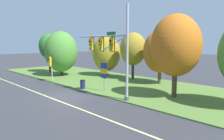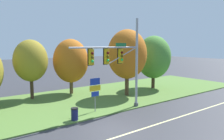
{
  "view_description": "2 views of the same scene",
  "coord_description": "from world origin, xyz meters",
  "px_view_note": "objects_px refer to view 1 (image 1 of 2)",
  "views": [
    {
      "loc": [
        17.29,
        -10.29,
        4.94
      ],
      "look_at": [
        2.8,
        3.41,
        2.4
      ],
      "focal_mm": 35.0,
      "sensor_mm": 36.0,
      "label": 1
    },
    {
      "loc": [
        -8.37,
        -11.43,
        5.72
      ],
      "look_at": [
        2.8,
        3.52,
        3.55
      ],
      "focal_mm": 35.0,
      "sensor_mm": 36.0,
      "label": 2
    }
  ],
  "objects_px": {
    "route_sign_post": "(104,72)",
    "tree_behind_signpost": "(107,54)",
    "tree_right_far": "(176,46)",
    "trash_bin": "(83,84)",
    "tree_nearest_road": "(49,46)",
    "pedestrian_signal_near_kerb": "(50,63)",
    "tree_tall_centre": "(160,52)",
    "tree_left_of_mast": "(61,52)",
    "tree_mid_verge": "(133,49)",
    "traffic_signal_mast": "(111,48)"
  },
  "relations": [
    {
      "from": "traffic_signal_mast",
      "to": "tree_behind_signpost",
      "type": "relative_size",
      "value": 1.37
    },
    {
      "from": "tree_right_far",
      "to": "trash_bin",
      "type": "height_order",
      "value": "tree_right_far"
    },
    {
      "from": "tree_behind_signpost",
      "to": "traffic_signal_mast",
      "type": "bearing_deg",
      "value": -40.24
    },
    {
      "from": "trash_bin",
      "to": "tree_tall_centre",
      "type": "bearing_deg",
      "value": 65.2
    },
    {
      "from": "tree_left_of_mast",
      "to": "tree_mid_verge",
      "type": "relative_size",
      "value": 1.05
    },
    {
      "from": "tree_mid_verge",
      "to": "traffic_signal_mast",
      "type": "bearing_deg",
      "value": -60.44
    },
    {
      "from": "tree_tall_centre",
      "to": "traffic_signal_mast",
      "type": "bearing_deg",
      "value": -86.87
    },
    {
      "from": "route_sign_post",
      "to": "tree_behind_signpost",
      "type": "xyz_separation_m",
      "value": [
        -7.64,
        7.21,
        1.32
      ]
    },
    {
      "from": "traffic_signal_mast",
      "to": "tree_left_of_mast",
      "type": "xyz_separation_m",
      "value": [
        -14.03,
        3.22,
        -0.85
      ]
    },
    {
      "from": "tree_left_of_mast",
      "to": "tree_right_far",
      "type": "relative_size",
      "value": 0.88
    },
    {
      "from": "tree_tall_centre",
      "to": "route_sign_post",
      "type": "bearing_deg",
      "value": -101.11
    },
    {
      "from": "route_sign_post",
      "to": "trash_bin",
      "type": "height_order",
      "value": "route_sign_post"
    },
    {
      "from": "traffic_signal_mast",
      "to": "tree_mid_verge",
      "type": "height_order",
      "value": "traffic_signal_mast"
    },
    {
      "from": "route_sign_post",
      "to": "tree_tall_centre",
      "type": "distance_m",
      "value": 7.8
    },
    {
      "from": "tree_left_of_mast",
      "to": "tree_right_far",
      "type": "distance_m",
      "value": 18.21
    },
    {
      "from": "pedestrian_signal_near_kerb",
      "to": "tree_tall_centre",
      "type": "height_order",
      "value": "tree_tall_centre"
    },
    {
      "from": "traffic_signal_mast",
      "to": "pedestrian_signal_near_kerb",
      "type": "relative_size",
      "value": 2.54
    },
    {
      "from": "tree_mid_verge",
      "to": "trash_bin",
      "type": "bearing_deg",
      "value": -86.34
    },
    {
      "from": "traffic_signal_mast",
      "to": "tree_left_of_mast",
      "type": "bearing_deg",
      "value": 167.07
    },
    {
      "from": "pedestrian_signal_near_kerb",
      "to": "tree_nearest_road",
      "type": "height_order",
      "value": "tree_nearest_road"
    },
    {
      "from": "traffic_signal_mast",
      "to": "pedestrian_signal_near_kerb",
      "type": "height_order",
      "value": "traffic_signal_mast"
    },
    {
      "from": "tree_nearest_road",
      "to": "traffic_signal_mast",
      "type": "bearing_deg",
      "value": -11.3
    },
    {
      "from": "tree_right_far",
      "to": "trash_bin",
      "type": "bearing_deg",
      "value": -155.45
    },
    {
      "from": "tree_nearest_road",
      "to": "tree_right_far",
      "type": "height_order",
      "value": "tree_right_far"
    },
    {
      "from": "tree_left_of_mast",
      "to": "tree_tall_centre",
      "type": "distance_m",
      "value": 14.5
    },
    {
      "from": "pedestrian_signal_near_kerb",
      "to": "tree_behind_signpost",
      "type": "xyz_separation_m",
      "value": [
        1.33,
        8.25,
        0.95
      ]
    },
    {
      "from": "tree_behind_signpost",
      "to": "tree_right_far",
      "type": "bearing_deg",
      "value": -17.22
    },
    {
      "from": "pedestrian_signal_near_kerb",
      "to": "tree_mid_verge",
      "type": "height_order",
      "value": "tree_mid_verge"
    },
    {
      "from": "traffic_signal_mast",
      "to": "trash_bin",
      "type": "height_order",
      "value": "traffic_signal_mast"
    },
    {
      "from": "pedestrian_signal_near_kerb",
      "to": "tree_left_of_mast",
      "type": "xyz_separation_m",
      "value": [
        -3.14,
        3.38,
        1.22
      ]
    },
    {
      "from": "tree_left_of_mast",
      "to": "traffic_signal_mast",
      "type": "bearing_deg",
      "value": -12.93
    },
    {
      "from": "tree_behind_signpost",
      "to": "trash_bin",
      "type": "bearing_deg",
      "value": -56.99
    },
    {
      "from": "traffic_signal_mast",
      "to": "tree_behind_signpost",
      "type": "bearing_deg",
      "value": 139.76
    },
    {
      "from": "pedestrian_signal_near_kerb",
      "to": "tree_tall_centre",
      "type": "xyz_separation_m",
      "value": [
        10.43,
        8.46,
        1.51
      ]
    },
    {
      "from": "tree_nearest_road",
      "to": "tree_behind_signpost",
      "type": "bearing_deg",
      "value": 26.07
    },
    {
      "from": "route_sign_post",
      "to": "tree_behind_signpost",
      "type": "distance_m",
      "value": 10.59
    },
    {
      "from": "tree_mid_verge",
      "to": "tree_right_far",
      "type": "height_order",
      "value": "tree_right_far"
    },
    {
      "from": "pedestrian_signal_near_kerb",
      "to": "trash_bin",
      "type": "relative_size",
      "value": 3.36
    },
    {
      "from": "route_sign_post",
      "to": "tree_mid_verge",
      "type": "distance_m",
      "value": 8.46
    },
    {
      "from": "pedestrian_signal_near_kerb",
      "to": "tree_nearest_road",
      "type": "bearing_deg",
      "value": 153.16
    },
    {
      "from": "pedestrian_signal_near_kerb",
      "to": "tree_left_of_mast",
      "type": "height_order",
      "value": "tree_left_of_mast"
    },
    {
      "from": "tree_tall_centre",
      "to": "tree_right_far",
      "type": "distance_m",
      "value": 6.45
    },
    {
      "from": "pedestrian_signal_near_kerb",
      "to": "tree_tall_centre",
      "type": "relative_size",
      "value": 0.5
    },
    {
      "from": "route_sign_post",
      "to": "tree_behind_signpost",
      "type": "relative_size",
      "value": 0.5
    },
    {
      "from": "tree_nearest_road",
      "to": "tree_tall_centre",
      "type": "height_order",
      "value": "tree_tall_centre"
    },
    {
      "from": "tree_behind_signpost",
      "to": "trash_bin",
      "type": "height_order",
      "value": "tree_behind_signpost"
    },
    {
      "from": "tree_behind_signpost",
      "to": "tree_tall_centre",
      "type": "relative_size",
      "value": 0.92
    },
    {
      "from": "tree_right_far",
      "to": "trash_bin",
      "type": "distance_m",
      "value": 10.14
    },
    {
      "from": "pedestrian_signal_near_kerb",
      "to": "traffic_signal_mast",
      "type": "bearing_deg",
      "value": 0.85
    },
    {
      "from": "route_sign_post",
      "to": "tree_nearest_road",
      "type": "bearing_deg",
      "value": 170.34
    }
  ]
}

